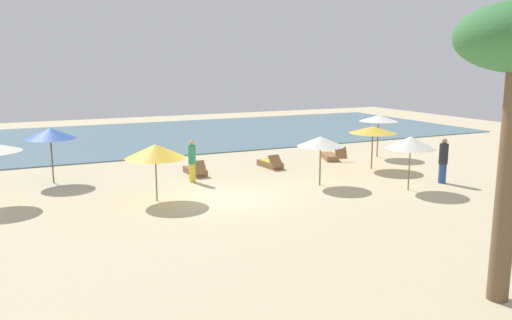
{
  "coord_description": "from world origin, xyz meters",
  "views": [
    {
      "loc": [
        -6.73,
        -16.93,
        4.88
      ],
      "look_at": [
        1.75,
        1.14,
        1.1
      ],
      "focal_mm": 36.06,
      "sensor_mm": 36.0,
      "label": 1
    }
  ],
  "objects": [
    {
      "name": "umbrella_1",
      "position": [
        4.21,
        0.3,
        1.8
      ],
      "size": [
        1.89,
        1.89,
        2.0
      ],
      "color": "olive",
      "rests_on": "ground_plane"
    },
    {
      "name": "umbrella_6",
      "position": [
        -2.36,
        0.77,
        1.81
      ],
      "size": [
        2.15,
        2.15,
        2.06
      ],
      "color": "brown",
      "rests_on": "ground_plane"
    },
    {
      "name": "ground_plane",
      "position": [
        0.0,
        0.0,
        0.0
      ],
      "size": [
        60.0,
        60.0,
        0.0
      ],
      "primitive_type": "plane",
      "color": "beige"
    },
    {
      "name": "umbrella_5",
      "position": [
        -5.52,
        5.34,
        2.06
      ],
      "size": [
        2.03,
        2.03,
        2.29
      ],
      "color": "brown",
      "rests_on": "ground_plane"
    },
    {
      "name": "lounger_3",
      "position": [
        7.73,
        4.87,
        0.17
      ],
      "size": [
        1.11,
        1.76,
        0.72
      ],
      "color": "olive",
      "rests_on": "ground_plane"
    },
    {
      "name": "umbrella_3",
      "position": [
        10.36,
        4.46,
        2.05
      ],
      "size": [
        1.98,
        1.98,
        2.21
      ],
      "color": "brown",
      "rests_on": "ground_plane"
    },
    {
      "name": "lounger_2",
      "position": [
        0.31,
        4.39,
        0.17
      ],
      "size": [
        0.69,
        1.7,
        0.72
      ],
      "color": "olive",
      "rests_on": "ground_plane"
    },
    {
      "name": "person_1",
      "position": [
        9.01,
        -1.48,
        0.94
      ],
      "size": [
        0.4,
        0.4,
        1.86
      ],
      "color": "#2D4C8C",
      "rests_on": "ground_plane"
    },
    {
      "name": "person_0",
      "position": [
        -0.26,
        3.08,
        0.9
      ],
      "size": [
        0.39,
        0.39,
        1.76
      ],
      "color": "yellow",
      "rests_on": "ground_plane"
    },
    {
      "name": "ocean_water",
      "position": [
        0.0,
        17.0,
        0.03
      ],
      "size": [
        48.0,
        16.0,
        0.06
      ],
      "primitive_type": "cube",
      "color": "slate",
      "rests_on": "ground_plane"
    },
    {
      "name": "umbrella_0",
      "position": [
        8.17,
        2.1,
        1.84
      ],
      "size": [
        2.17,
        2.17,
        2.0
      ],
      "color": "brown",
      "rests_on": "ground_plane"
    },
    {
      "name": "umbrella_2",
      "position": [
        6.92,
        -1.83,
        1.87
      ],
      "size": [
        1.92,
        1.92,
        2.11
      ],
      "color": "brown",
      "rests_on": "ground_plane"
    },
    {
      "name": "lounger_0",
      "position": [
        4.04,
        4.39,
        0.18
      ],
      "size": [
        0.75,
        1.75,
        0.68
      ],
      "color": "olive",
      "rests_on": "ground_plane"
    }
  ]
}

